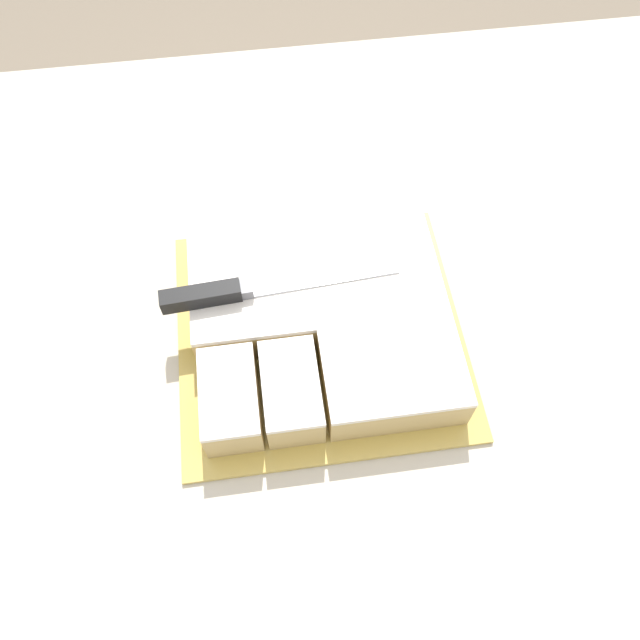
# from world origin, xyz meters

# --- Properties ---
(ground_plane) EXTENTS (8.00, 8.00, 0.00)m
(ground_plane) POSITION_xyz_m (0.00, 0.00, 0.00)
(ground_plane) COLOR #7F705B
(countertop) EXTENTS (1.40, 1.10, 0.89)m
(countertop) POSITION_xyz_m (0.00, 0.00, 0.44)
(countertop) COLOR beige
(countertop) RESTS_ON ground_plane
(cake_board) EXTENTS (0.36, 0.35, 0.01)m
(cake_board) POSITION_xyz_m (-0.07, -0.03, 0.89)
(cake_board) COLOR gold
(cake_board) RESTS_ON countertop
(cake) EXTENTS (0.31, 0.30, 0.06)m
(cake) POSITION_xyz_m (-0.06, -0.03, 0.92)
(cake) COLOR tan
(cake) RESTS_ON cake_board
(knife) EXTENTS (0.29, 0.04, 0.02)m
(knife) POSITION_xyz_m (-0.18, 0.00, 0.96)
(knife) COLOR silver
(knife) RESTS_ON cake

